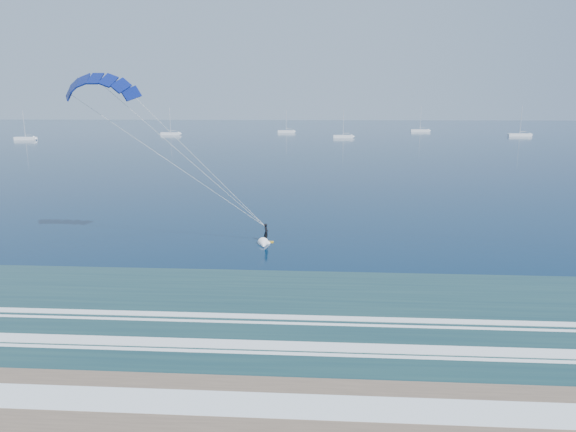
% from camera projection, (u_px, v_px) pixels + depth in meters
% --- Properties ---
extents(ground, '(900.00, 900.00, 0.00)m').
position_uv_depth(ground, '(284.00, 401.00, 23.71)').
color(ground, '#072743').
rests_on(ground, ground).
extents(kitesurfer_rig, '(18.85, 7.88, 17.08)m').
position_uv_depth(kitesurfer_rig, '(186.00, 158.00, 46.83)').
color(kitesurfer_rig, gold).
rests_on(kitesurfer_rig, ground).
extents(sailboat_0, '(8.28, 2.40, 11.32)m').
position_uv_depth(sailboat_0, '(26.00, 138.00, 199.55)').
color(sailboat_0, white).
rests_on(sailboat_0, ground).
extents(sailboat_1, '(8.75, 2.40, 12.01)m').
position_uv_depth(sailboat_1, '(171.00, 134.00, 232.84)').
color(sailboat_1, white).
rests_on(sailboat_1, ground).
extents(sailboat_2, '(8.17, 2.40, 11.09)m').
position_uv_depth(sailboat_2, '(286.00, 131.00, 251.87)').
color(sailboat_2, white).
rests_on(sailboat_2, ground).
extents(sailboat_3, '(8.08, 2.40, 11.30)m').
position_uv_depth(sailboat_3, '(343.00, 136.00, 211.95)').
color(sailboat_3, white).
rests_on(sailboat_3, ground).
extents(sailboat_4, '(9.44, 2.40, 12.74)m').
position_uv_depth(sailboat_4, '(420.00, 130.00, 260.88)').
color(sailboat_4, white).
rests_on(sailboat_4, ground).
extents(sailboat_5, '(9.77, 2.40, 13.19)m').
position_uv_depth(sailboat_5, '(520.00, 135.00, 223.73)').
color(sailboat_5, white).
rests_on(sailboat_5, ground).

